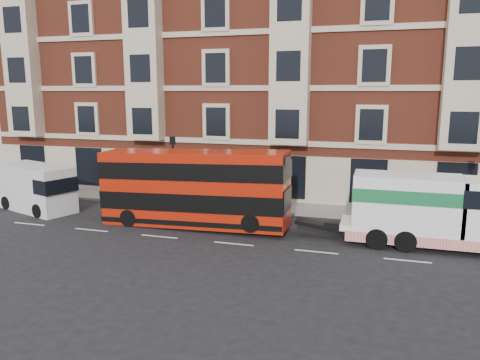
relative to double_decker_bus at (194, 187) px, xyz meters
name	(u,v)px	position (x,y,z in m)	size (l,w,h in m)	color
ground	(234,244)	(2.97, -2.26, -2.20)	(120.00, 120.00, 0.00)	black
sidewalk	(269,206)	(2.97, 5.24, -2.13)	(90.00, 3.00, 0.15)	slate
victorian_terrace	(300,53)	(3.47, 12.74, 7.86)	(45.00, 12.00, 20.40)	brown
lamp_post_west	(173,165)	(-3.03, 3.94, 0.47)	(0.35, 0.15, 4.35)	black
double_decker_bus	(194,187)	(0.00, 0.00, 0.00)	(10.28, 2.36, 4.16)	#AD1B09
tow_truck	(432,210)	(12.05, 0.00, -0.39)	(8.23, 2.43, 3.43)	white
box_van	(36,188)	(-10.80, 0.55, -0.82)	(5.82, 3.79, 2.82)	silver
pedestrian	(54,183)	(-12.15, 3.95, -1.20)	(0.62, 0.41, 1.70)	black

